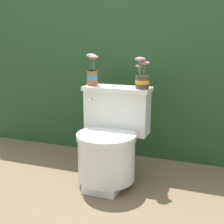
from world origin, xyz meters
The scene contains 5 objects.
ground_plane centered at (0.00, 0.00, 0.00)m, with size 12.00×12.00×0.00m, color brown.
hedge_backdrop centered at (0.00, 1.10, 0.83)m, with size 2.87×0.88×1.66m.
toilet centered at (0.07, 0.10, 0.31)m, with size 0.51×0.54×0.69m.
potted_plant_left centered at (-0.14, 0.26, 0.78)m, with size 0.11×0.09×0.24m.
potted_plant_midleft centered at (0.26, 0.24, 0.77)m, with size 0.10×0.11×0.23m.
Camera 1 is at (0.83, -1.91, 1.06)m, focal length 50.00 mm.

